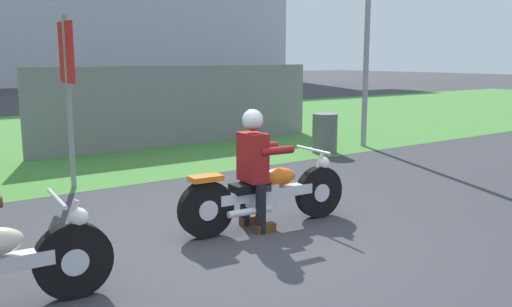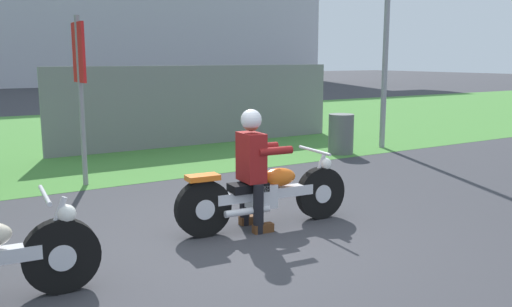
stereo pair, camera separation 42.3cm
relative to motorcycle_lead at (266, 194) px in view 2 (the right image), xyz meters
name	(u,v)px [view 2 (the right image)]	position (x,y,z in m)	size (l,w,h in m)	color
ground	(232,248)	(-0.70, -0.44, -0.39)	(120.00, 120.00, 0.00)	#38383D
grass_verge	(47,138)	(-0.70, 8.94, -0.39)	(60.00, 12.00, 0.01)	#478438
motorcycle_lead	(266,194)	(0.00, 0.00, 0.00)	(2.20, 0.66, 0.88)	black
rider_lead	(253,160)	(-0.17, 0.02, 0.43)	(0.57, 0.49, 1.40)	black
trash_can	(341,134)	(4.05, 3.39, 0.02)	(0.52, 0.52, 0.82)	#595E5B
sign_banner	(80,74)	(-1.23, 3.31, 1.33)	(0.08, 0.60, 2.60)	gray
fence_segment	(202,105)	(2.16, 6.03, 0.51)	(7.00, 0.06, 1.80)	slate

